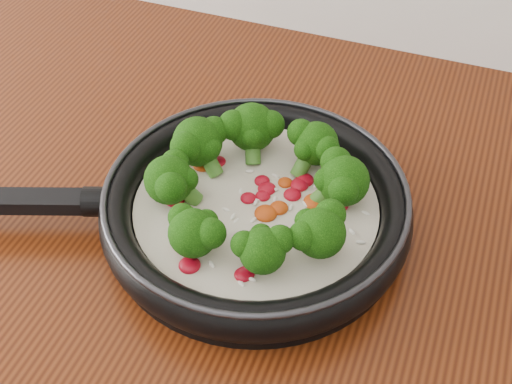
% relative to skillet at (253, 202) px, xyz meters
% --- Properties ---
extents(skillet, '(0.53, 0.41, 0.09)m').
position_rel_skillet_xyz_m(skillet, '(0.00, 0.00, 0.00)').
color(skillet, black).
rests_on(skillet, counter).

